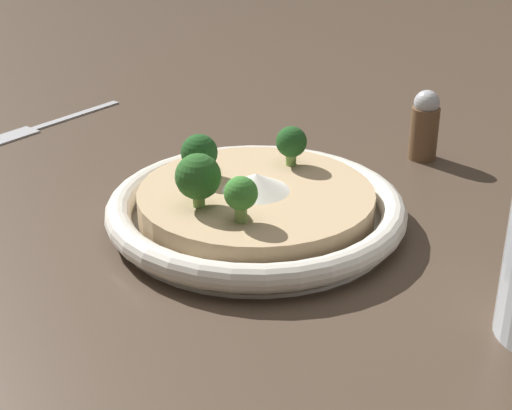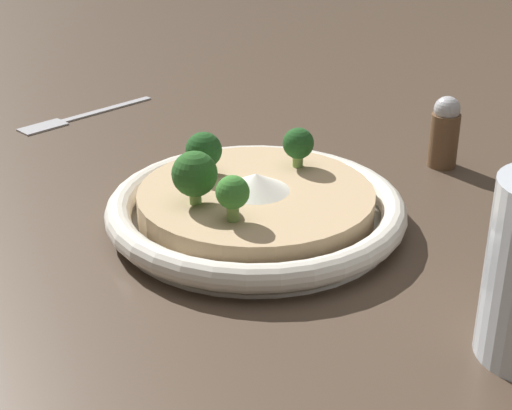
{
  "view_description": "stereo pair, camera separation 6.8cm",
  "coord_description": "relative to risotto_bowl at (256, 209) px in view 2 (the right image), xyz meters",
  "views": [
    {
      "loc": [
        -0.27,
        -0.56,
        0.32
      ],
      "look_at": [
        0.0,
        0.0,
        0.02
      ],
      "focal_mm": 55.0,
      "sensor_mm": 36.0,
      "label": 1
    },
    {
      "loc": [
        -0.2,
        -0.58,
        0.32
      ],
      "look_at": [
        0.0,
        0.0,
        0.02
      ],
      "focal_mm": 55.0,
      "sensor_mm": 36.0,
      "label": 2
    }
  ],
  "objects": [
    {
      "name": "fork_utensil",
      "position": [
        -0.11,
        0.34,
        -0.02
      ],
      "size": [
        0.17,
        0.1,
        0.0
      ],
      "rotation": [
        0.0,
        0.0,
        3.59
      ],
      "color": "#B7B7BC",
      "rests_on": "ground_plane"
    },
    {
      "name": "ground_plane",
      "position": [
        0.0,
        0.0,
        -0.02
      ],
      "size": [
        6.0,
        6.0,
        0.0
      ],
      "primitive_type": "plane",
      "color": "#47382B"
    },
    {
      "name": "broccoli_back",
      "position": [
        -0.03,
        0.05,
        0.04
      ],
      "size": [
        0.03,
        0.03,
        0.04
      ],
      "color": "#84A856",
      "rests_on": "risotto_bowl"
    },
    {
      "name": "broccoli_front",
      "position": [
        -0.04,
        -0.05,
        0.04
      ],
      "size": [
        0.03,
        0.03,
        0.04
      ],
      "color": "#759E4C",
      "rests_on": "risotto_bowl"
    },
    {
      "name": "risotto_bowl",
      "position": [
        0.0,
        0.0,
        0.0
      ],
      "size": [
        0.26,
        0.26,
        0.03
      ],
      "color": "silver",
      "rests_on": "ground_plane"
    },
    {
      "name": "broccoli_back_right",
      "position": [
        0.05,
        0.04,
        0.04
      ],
      "size": [
        0.03,
        0.03,
        0.04
      ],
      "color": "#759E4C",
      "rests_on": "risotto_bowl"
    },
    {
      "name": "pepper_shaker",
      "position": [
        0.23,
        0.07,
        0.02
      ],
      "size": [
        0.03,
        0.03,
        0.07
      ],
      "color": "brown",
      "rests_on": "ground_plane"
    },
    {
      "name": "broccoli_front_left",
      "position": [
        -0.06,
        -0.01,
        0.04
      ],
      "size": [
        0.04,
        0.04,
        0.05
      ],
      "color": "#759E4C",
      "rests_on": "risotto_bowl"
    },
    {
      "name": "cheese_sprinkle",
      "position": [
        -0.0,
        0.0,
        0.03
      ],
      "size": [
        0.06,
        0.06,
        0.02
      ],
      "color": "white",
      "rests_on": "risotto_bowl"
    }
  ]
}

